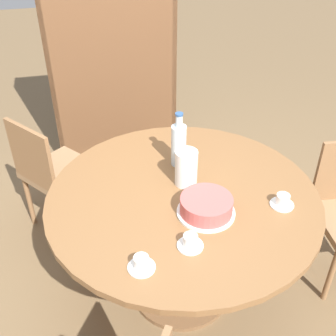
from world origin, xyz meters
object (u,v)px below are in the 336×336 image
(chair_b, at_px, (53,171))
(cake_main, at_px, (206,206))
(water_bottle, at_px, (179,144))
(bookshelf, at_px, (112,53))
(cup_b, at_px, (282,201))
(coffee_pot, at_px, (186,166))
(cup_a, at_px, (190,242))
(cup_c, at_px, (141,264))

(chair_b, distance_m, cake_main, 1.25)
(water_bottle, relative_size, cake_main, 1.13)
(bookshelf, height_order, cake_main, bookshelf)
(chair_b, height_order, bookshelf, bookshelf)
(bookshelf, relative_size, cup_b, 16.30)
(chair_b, height_order, coffee_pot, coffee_pot)
(coffee_pot, distance_m, cup_b, 0.52)
(cup_a, bearing_deg, cup_c, -162.72)
(cup_a, relative_size, cup_c, 1.00)
(chair_b, xyz_separation_m, bookshelf, (0.54, 0.86, 0.46))
(cup_b, relative_size, cup_c, 1.00)
(cake_main, relative_size, cup_c, 2.39)
(coffee_pot, bearing_deg, cup_b, -34.78)
(chair_b, relative_size, water_bottle, 2.71)
(bookshelf, distance_m, cake_main, 1.81)
(cake_main, bearing_deg, cup_a, -124.88)
(bookshelf, bearing_deg, cup_b, 108.17)
(bookshelf, height_order, cup_b, bookshelf)
(chair_b, bearing_deg, coffee_pot, -171.39)
(cup_b, bearing_deg, cup_a, -162.73)
(coffee_pot, relative_size, cup_c, 1.99)
(cup_a, bearing_deg, cup_b, 17.27)
(chair_b, bearing_deg, cup_b, -168.54)
(cake_main, relative_size, cup_b, 2.39)
(cake_main, xyz_separation_m, cup_b, (0.39, -0.03, -0.02))
(coffee_pot, relative_size, water_bottle, 0.73)
(cup_a, relative_size, cup_b, 1.00)
(chair_b, xyz_separation_m, cup_a, (0.62, -1.13, 0.30))
(bookshelf, xyz_separation_m, cake_main, (0.21, -1.80, -0.15))
(cup_c, bearing_deg, cup_a, 17.28)
(cup_b, bearing_deg, water_bottle, 130.76)
(chair_b, xyz_separation_m, cake_main, (0.75, -0.94, 0.32))
(bookshelf, relative_size, water_bottle, 6.02)
(cake_main, distance_m, cup_a, 0.24)
(cake_main, distance_m, cup_b, 0.39)
(cup_a, height_order, cup_b, same)
(cup_b, height_order, cup_c, same)
(water_bottle, relative_size, cup_c, 2.71)
(coffee_pot, height_order, cup_c, coffee_pot)
(bookshelf, xyz_separation_m, cup_b, (0.60, -1.83, -0.16))
(chair_b, distance_m, cup_c, 1.30)
(bookshelf, height_order, coffee_pot, bookshelf)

